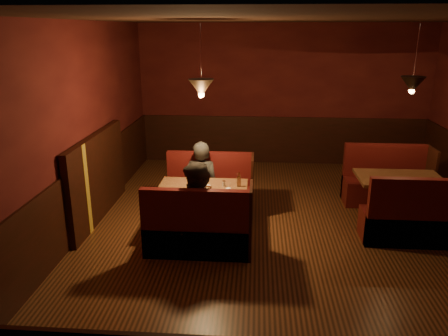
# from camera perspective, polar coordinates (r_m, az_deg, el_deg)

# --- Properties ---
(room) EXTENTS (6.02, 7.02, 2.92)m
(room) POSITION_cam_1_polar(r_m,az_deg,el_deg) (5.99, 6.68, 0.77)
(room) COLOR #321E0F
(room) RESTS_ON ground
(main_table) EXTENTS (1.25, 0.76, 0.87)m
(main_table) POSITION_cam_1_polar(r_m,az_deg,el_deg) (6.20, -2.65, -3.76)
(main_table) COLOR #542E1C
(main_table) RESTS_ON ground
(main_bench_far) EXTENTS (1.37, 0.49, 0.94)m
(main_bench_far) POSITION_cam_1_polar(r_m,az_deg,el_deg) (6.93, -1.81, -3.29)
(main_bench_far) COLOR #541511
(main_bench_far) RESTS_ON ground
(main_bench_near) EXTENTS (1.37, 0.49, 0.94)m
(main_bench_near) POSITION_cam_1_polar(r_m,az_deg,el_deg) (5.64, -3.34, -8.47)
(main_bench_near) COLOR #541511
(main_bench_near) RESTS_ON ground
(second_table) EXTENTS (1.23, 0.79, 0.69)m
(second_table) POSITION_cam_1_polar(r_m,az_deg,el_deg) (7.00, 21.88, -2.50)
(second_table) COLOR #542E1C
(second_table) RESTS_ON ground
(second_bench_far) EXTENTS (1.36, 0.51, 0.97)m
(second_bench_far) POSITION_cam_1_polar(r_m,az_deg,el_deg) (7.74, 20.36, -2.05)
(second_bench_far) COLOR #541511
(second_bench_far) RESTS_ON ground
(second_bench_near) EXTENTS (1.36, 0.51, 0.97)m
(second_bench_near) POSITION_cam_1_polar(r_m,az_deg,el_deg) (6.44, 23.77, -6.48)
(second_bench_near) COLOR #541511
(second_bench_near) RESTS_ON ground
(diner_a) EXTENTS (0.56, 0.38, 1.51)m
(diner_a) POSITION_cam_1_polar(r_m,az_deg,el_deg) (6.72, -3.03, 0.14)
(diner_a) COLOR #292929
(diner_a) RESTS_ON ground
(diner_b) EXTENTS (0.91, 0.81, 1.56)m
(diner_b) POSITION_cam_1_polar(r_m,az_deg,el_deg) (5.49, -3.24, -3.74)
(diner_b) COLOR #2B2522
(diner_b) RESTS_ON ground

